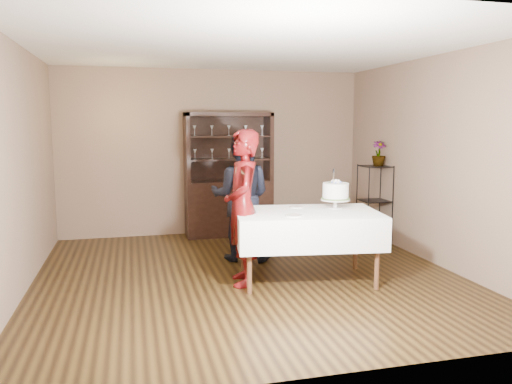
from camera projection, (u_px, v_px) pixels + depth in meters
floor at (248, 275)px, 6.06m from camera, size 5.00×5.00×0.00m
ceiling at (248, 47)px, 5.68m from camera, size 5.00×5.00×0.00m
back_wall at (214, 152)px, 8.27m from camera, size 5.00×0.02×2.70m
wall_left at (18, 169)px, 5.27m from camera, size 0.02×5.00×2.70m
wall_right at (435, 161)px, 6.47m from camera, size 0.02×5.00×2.70m
china_hutch at (229, 195)px, 8.18m from camera, size 1.40×0.48×2.00m
plant_etagere at (374, 201)px, 7.67m from camera, size 0.42×0.42×1.20m
cake_table at (307, 228)px, 5.79m from camera, size 1.77×1.23×0.82m
woman at (243, 208)px, 5.65m from camera, size 0.49×0.69×1.77m
man at (241, 197)px, 6.67m from camera, size 1.02×0.91×1.72m
cake at (336, 192)px, 5.96m from camera, size 0.36×0.36×0.48m
plate_near at (294, 216)px, 5.46m from camera, size 0.21×0.21×0.01m
plate_far at (296, 207)px, 6.02m from camera, size 0.21×0.21×0.01m
potted_plant at (379, 154)px, 7.54m from camera, size 0.23×0.23×0.38m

